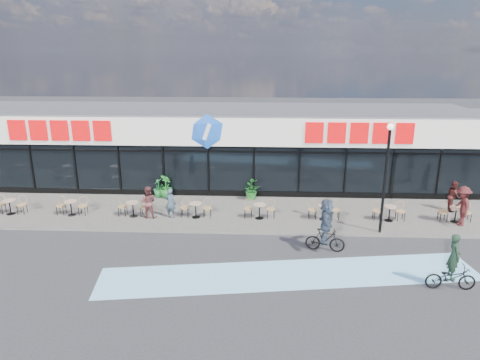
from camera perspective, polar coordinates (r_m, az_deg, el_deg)
The scene contains 22 objects.
ground at distance 17.80m, azimuth -6.78°, elevation -9.72°, with size 120.00×120.00×0.00m, color #28282B.
sidewalk at distance 21.85m, azimuth -4.89°, elevation -4.32°, with size 44.00×5.00×0.10m, color #635F57.
bike_lane at distance 16.29m, azimuth 6.69°, elevation -12.37°, with size 14.00×2.20×0.01m, color #7BC4EA.
building at distance 26.36m, azimuth -3.50°, elevation 4.62°, with size 30.60×6.57×4.75m.
lamp_post at distance 19.41m, azimuth 18.90°, elevation 1.37°, with size 0.28×0.28×4.93m.
bistro_set_1 at distance 24.22m, azimuth -28.25°, elevation -2.93°, with size 1.54×0.62×0.90m.
bistro_set_2 at distance 22.79m, azimuth -21.53°, elevation -3.22°, with size 1.54×0.62×0.90m.
bistro_set_3 at distance 21.72m, azimuth -14.02°, elevation -3.49°, with size 1.54×0.62×0.90m.
bistro_set_4 at distance 21.04m, azimuth -5.88°, elevation -3.72°, with size 1.54×0.62×0.90m.
bistro_set_5 at distance 20.82m, azimuth 2.61°, elevation -3.88°, with size 1.54×0.62×0.90m.
bistro_set_6 at distance 21.05m, azimuth 11.11°, elevation -3.95°, with size 1.54×0.62×0.90m.
bistro_set_7 at distance 21.73m, azimuth 19.24°, elevation -3.94°, with size 1.54×0.62×0.90m.
bistro_set_8 at distance 22.82m, azimuth 26.74°, elevation -3.86°, with size 1.54×0.62×0.90m.
potted_plant_left at distance 24.17m, azimuth -10.79°, elevation -0.97°, with size 0.60×0.60×1.08m, color #1C642C.
potted_plant_mid at distance 23.95m, azimuth -9.87°, elevation -0.86°, with size 0.71×0.71×1.26m, color #19591D.
potted_plant_right at distance 23.34m, azimuth 1.40°, elevation -1.37°, with size 0.94×0.81×1.04m, color #1C6220.
patron_left at distance 21.01m, azimuth -9.26°, elevation -3.06°, with size 0.54×0.36×1.49m, color #31414C.
patron_right at distance 21.19m, azimuth -12.15°, elevation -2.89°, with size 0.78×0.61×1.60m, color brown.
pedestrian_a at distance 22.30m, azimuth 27.49°, elevation -3.08°, with size 1.22×0.70×1.89m, color #3D1616.
pedestrian_b at distance 24.21m, azimuth 26.59°, elevation -1.90°, with size 0.76×0.59×1.55m, color #3E1716.
cyclist_a at distance 16.64m, azimuth 26.37°, elevation -10.85°, with size 1.71×0.64×2.07m.
cyclist_b at distance 17.80m, azimuth 11.38°, elevation -6.06°, with size 1.66×1.76×2.27m.
Camera 1 is at (2.81, -15.67, 7.95)m, focal length 32.00 mm.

